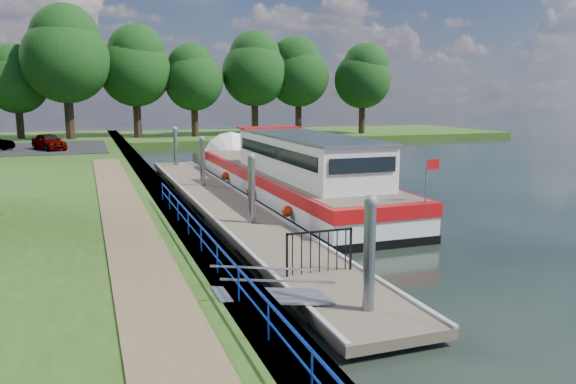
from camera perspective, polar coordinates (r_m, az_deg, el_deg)
name	(u,v)px	position (r m, az deg, el deg)	size (l,w,h in m)	color
ground	(357,319)	(13.13, 7.02, -12.64)	(160.00, 160.00, 0.00)	black
bank_edge	(159,197)	(26.37, -12.98, -0.49)	(1.10, 90.00, 0.78)	#473D2D
far_bank	(247,136)	(65.36, -4.23, 5.70)	(60.00, 18.00, 0.60)	#264614
footpath	(128,224)	(19.29, -15.94, -3.13)	(1.60, 40.00, 0.05)	brown
carpark	(13,149)	(49.27, -26.17, 3.96)	(14.00, 12.00, 0.06)	black
blue_fence	(208,241)	(14.55, -8.09, -4.96)	(0.04, 18.04, 0.72)	#0C2DBF
pontoon	(224,206)	(24.90, -6.57, -1.38)	(2.50, 30.00, 0.56)	brown
mooring_piles	(223,181)	(24.71, -6.62, 1.11)	(0.30, 27.30, 3.55)	gray
gangway	(273,295)	(12.66, -1.58, -10.39)	(2.58, 1.00, 0.92)	#A5A8AD
gate_panel	(320,245)	(14.64, 3.22, -5.44)	(1.85, 0.05, 1.15)	black
barge	(283,175)	(27.86, -0.46, 1.77)	(4.36, 21.15, 4.78)	black
horizon_trees	(123,65)	(59.67, -16.41, 12.29)	(54.38, 10.03, 12.87)	#332316
car_a	(49,141)	(46.77, -23.11, 4.75)	(1.52, 3.79, 1.29)	#999999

